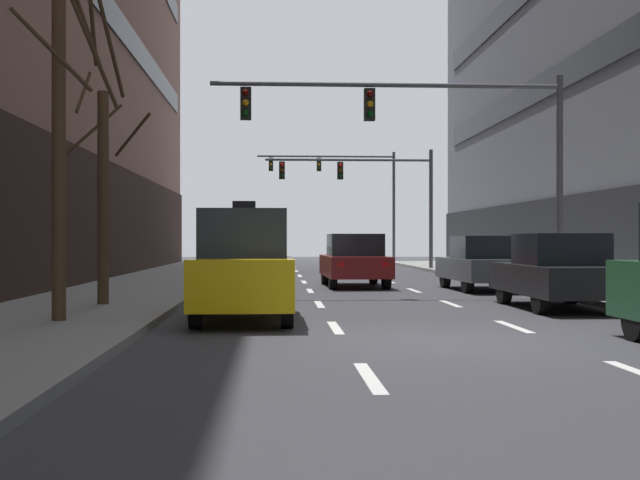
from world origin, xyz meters
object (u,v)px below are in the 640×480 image
(street_tree_0, at_px, (103,191))
(taxi_driving_0, at_px, (244,266))
(taxi_driving_2, at_px, (257,253))
(traffic_signal_1, at_px, (371,184))
(car_driving_3, at_px, (354,261))
(traffic_signal_0, at_px, (433,131))
(car_parked_3, at_px, (482,264))
(car_driving_1, at_px, (265,250))
(street_tree_2, at_px, (63,143))
(traffic_signal_2, at_px, (348,182))
(car_parked_2, at_px, (558,272))

(street_tree_0, bearing_deg, taxi_driving_0, -37.90)
(taxi_driving_0, relative_size, taxi_driving_2, 0.94)
(traffic_signal_1, bearing_deg, car_driving_3, -99.08)
(traffic_signal_0, relative_size, traffic_signal_1, 1.15)
(car_driving_3, bearing_deg, car_parked_3, -29.99)
(taxi_driving_0, relative_size, car_driving_1, 0.99)
(taxi_driving_2, relative_size, traffic_signal_0, 0.48)
(traffic_signal_1, bearing_deg, street_tree_2, -107.99)
(car_parked_3, bearing_deg, traffic_signal_2, 93.04)
(car_parked_2, xyz_separation_m, car_parked_3, (0.00, 6.43, -0.01))
(car_parked_2, bearing_deg, car_parked_3, 89.98)
(traffic_signal_2, bearing_deg, traffic_signal_1, -89.97)
(taxi_driving_0, xyz_separation_m, car_driving_1, (0.11, 21.93, 0.01))
(street_tree_0, bearing_deg, traffic_signal_1, 69.07)
(car_driving_1, bearing_deg, taxi_driving_2, -90.72)
(traffic_signal_2, distance_m, street_tree_0, 35.10)
(car_driving_1, distance_m, taxi_driving_2, 9.89)
(car_driving_1, bearing_deg, car_parked_3, -63.62)
(taxi_driving_0, height_order, traffic_signal_1, traffic_signal_1)
(traffic_signal_0, bearing_deg, car_driving_1, 106.33)
(taxi_driving_0, relative_size, car_parked_3, 0.97)
(street_tree_0, bearing_deg, street_tree_2, -88.62)
(taxi_driving_2, bearing_deg, traffic_signal_1, 66.47)
(car_driving_1, bearing_deg, traffic_signal_0, -73.67)
(car_parked_3, bearing_deg, street_tree_0, -147.15)
(car_driving_3, distance_m, traffic_signal_0, 6.01)
(taxi_driving_2, xyz_separation_m, car_parked_2, (6.69, -9.78, -0.27))
(car_parked_3, distance_m, traffic_signal_2, 28.10)
(taxi_driving_2, bearing_deg, street_tree_2, -102.64)
(car_parked_3, height_order, traffic_signal_0, traffic_signal_0)
(traffic_signal_2, bearing_deg, street_tree_2, -102.29)
(traffic_signal_0, bearing_deg, car_parked_3, 51.97)
(street_tree_2, bearing_deg, car_driving_3, 63.06)
(car_driving_3, distance_m, car_parked_2, 9.23)
(car_parked_3, xyz_separation_m, street_tree_2, (-9.66, -9.87, 2.33))
(car_driving_1, height_order, traffic_signal_0, traffic_signal_0)
(taxi_driving_2, xyz_separation_m, traffic_signal_2, (5.22, 24.36, 4.12))
(car_parked_2, distance_m, traffic_signal_0, 5.66)
(traffic_signal_1, relative_size, traffic_signal_2, 0.93)
(traffic_signal_0, height_order, street_tree_2, street_tree_2)
(car_parked_2, xyz_separation_m, street_tree_0, (-9.74, 0.14, 1.73))
(car_parked_3, height_order, traffic_signal_1, traffic_signal_1)
(car_driving_1, bearing_deg, street_tree_2, -97.61)
(car_parked_2, bearing_deg, car_driving_1, 108.46)
(traffic_signal_1, bearing_deg, car_parked_3, -84.55)
(taxi_driving_0, height_order, street_tree_2, street_tree_2)
(car_parked_3, bearing_deg, car_parked_2, -90.02)
(street_tree_2, bearing_deg, traffic_signal_0, 43.74)
(traffic_signal_0, bearing_deg, car_parked_2, -63.57)
(traffic_signal_0, bearing_deg, taxi_driving_0, -127.40)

